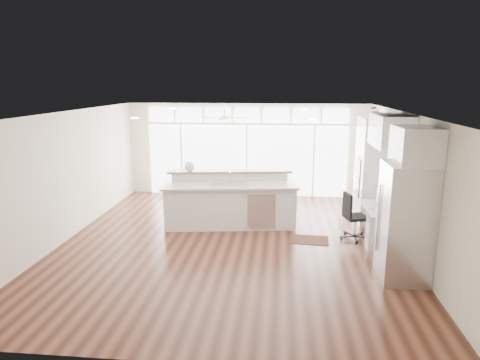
# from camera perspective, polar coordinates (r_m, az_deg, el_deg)

# --- Properties ---
(floor) EXTENTS (7.00, 8.00, 0.02)m
(floor) POSITION_cam_1_polar(r_m,az_deg,el_deg) (9.08, -1.23, -8.39)
(floor) COLOR #3D1C12
(floor) RESTS_ON ground
(ceiling) EXTENTS (7.00, 8.00, 0.02)m
(ceiling) POSITION_cam_1_polar(r_m,az_deg,el_deg) (8.49, -1.32, 8.93)
(ceiling) COLOR silver
(ceiling) RESTS_ON wall_back
(wall_back) EXTENTS (7.00, 0.04, 2.70)m
(wall_back) POSITION_cam_1_polar(r_m,az_deg,el_deg) (12.60, 0.94, 4.04)
(wall_back) COLOR white
(wall_back) RESTS_ON floor
(wall_front) EXTENTS (7.00, 0.04, 2.70)m
(wall_front) POSITION_cam_1_polar(r_m,az_deg,el_deg) (4.92, -7.02, -10.36)
(wall_front) COLOR white
(wall_front) RESTS_ON floor
(wall_left) EXTENTS (0.04, 8.00, 2.70)m
(wall_left) POSITION_cam_1_polar(r_m,az_deg,el_deg) (9.74, -22.17, 0.46)
(wall_left) COLOR white
(wall_left) RESTS_ON floor
(wall_right) EXTENTS (0.04, 8.00, 2.70)m
(wall_right) POSITION_cam_1_polar(r_m,az_deg,el_deg) (8.97, 21.52, -0.49)
(wall_right) COLOR white
(wall_right) RESTS_ON floor
(glass_wall) EXTENTS (5.80, 0.06, 2.08)m
(glass_wall) POSITION_cam_1_polar(r_m,az_deg,el_deg) (12.59, 0.91, 2.64)
(glass_wall) COLOR white
(glass_wall) RESTS_ON wall_back
(transom_row) EXTENTS (5.90, 0.06, 0.40)m
(transom_row) POSITION_cam_1_polar(r_m,az_deg,el_deg) (12.42, 0.93, 8.69)
(transom_row) COLOR white
(transom_row) RESTS_ON wall_back
(desk_window) EXTENTS (0.04, 0.85, 0.85)m
(desk_window) POSITION_cam_1_polar(r_m,az_deg,el_deg) (9.20, 20.89, 1.16)
(desk_window) COLOR white
(desk_window) RESTS_ON wall_right
(ceiling_fan) EXTENTS (1.16, 1.16, 0.32)m
(ceiling_fan) POSITION_cam_1_polar(r_m,az_deg,el_deg) (11.34, -2.11, 8.80)
(ceiling_fan) COLOR white
(ceiling_fan) RESTS_ON ceiling
(recessed_lights) EXTENTS (3.40, 3.00, 0.02)m
(recessed_lights) POSITION_cam_1_polar(r_m,az_deg,el_deg) (8.69, -1.16, 8.89)
(recessed_lights) COLOR white
(recessed_lights) RESTS_ON ceiling
(oven_cabinet) EXTENTS (0.64, 1.20, 2.50)m
(oven_cabinet) POSITION_cam_1_polar(r_m,az_deg,el_deg) (10.62, 17.20, 1.25)
(oven_cabinet) COLOR white
(oven_cabinet) RESTS_ON floor
(desk_nook) EXTENTS (0.72, 1.30, 0.76)m
(desk_nook) POSITION_cam_1_polar(r_m,az_deg,el_deg) (9.41, 18.38, -5.78)
(desk_nook) COLOR white
(desk_nook) RESTS_ON floor
(upper_cabinets) EXTENTS (0.64, 1.30, 0.64)m
(upper_cabinets) POSITION_cam_1_polar(r_m,az_deg,el_deg) (9.01, 19.51, 6.19)
(upper_cabinets) COLOR white
(upper_cabinets) RESTS_ON wall_right
(refrigerator) EXTENTS (0.76, 0.90, 2.00)m
(refrigerator) POSITION_cam_1_polar(r_m,az_deg,el_deg) (7.70, 21.16, -5.28)
(refrigerator) COLOR silver
(refrigerator) RESTS_ON floor
(fridge_cabinet) EXTENTS (0.64, 0.90, 0.60)m
(fridge_cabinet) POSITION_cam_1_polar(r_m,az_deg,el_deg) (7.43, 22.42, 4.30)
(fridge_cabinet) COLOR white
(fridge_cabinet) RESTS_ON wall_right
(framed_photos) EXTENTS (0.06, 0.22, 0.80)m
(framed_photos) POSITION_cam_1_polar(r_m,az_deg,el_deg) (9.82, 19.91, 1.03)
(framed_photos) COLOR black
(framed_photos) RESTS_ON wall_right
(kitchen_island) EXTENTS (3.23, 1.57, 1.23)m
(kitchen_island) POSITION_cam_1_polar(r_m,az_deg,el_deg) (9.89, -1.32, -2.77)
(kitchen_island) COLOR white
(kitchen_island) RESTS_ON floor
(rug) EXTENTS (0.85, 0.64, 0.01)m
(rug) POSITION_cam_1_polar(r_m,az_deg,el_deg) (9.33, 9.21, -7.87)
(rug) COLOR black
(rug) RESTS_ON floor
(office_chair) EXTENTS (0.64, 0.61, 1.02)m
(office_chair) POSITION_cam_1_polar(r_m,az_deg,el_deg) (9.41, 15.20, -4.73)
(office_chair) COLOR black
(office_chair) RESTS_ON floor
(fishbowl) EXTENTS (0.27, 0.27, 0.25)m
(fishbowl) POSITION_cam_1_polar(r_m,az_deg,el_deg) (10.15, -6.75, 1.82)
(fishbowl) COLOR silver
(fishbowl) RESTS_ON kitchen_island
(monitor) EXTENTS (0.10, 0.53, 0.44)m
(monitor) POSITION_cam_1_polar(r_m,az_deg,el_deg) (9.22, 18.15, -2.24)
(monitor) COLOR black
(monitor) RESTS_ON desk_nook
(keyboard) EXTENTS (0.13, 0.31, 0.02)m
(keyboard) POSITION_cam_1_polar(r_m,az_deg,el_deg) (9.24, 17.03, -3.50)
(keyboard) COLOR silver
(keyboard) RESTS_ON desk_nook
(potted_plant) EXTENTS (0.32, 0.35, 0.24)m
(potted_plant) POSITION_cam_1_polar(r_m,az_deg,el_deg) (10.45, 17.71, 8.64)
(potted_plant) COLOR #315F28
(potted_plant) RESTS_ON oven_cabinet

